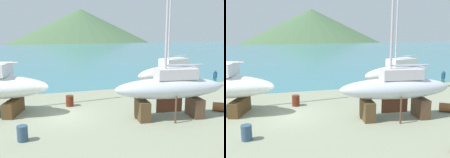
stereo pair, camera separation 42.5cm
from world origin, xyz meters
TOP-DOWN VIEW (x-y plane):
  - ground_plane at (0.00, -2.70)m, footprint 40.85×40.85m
  - sea_water at (0.00, 41.02)m, footprint 163.40×68.31m
  - headland_hill at (22.02, 119.36)m, footprint 120.95×120.95m
  - sailboat_small_center at (10.70, 4.69)m, footprint 8.08×4.41m
  - sailboat_mid_port at (6.81, -2.36)m, footprint 7.71×2.70m
  - worker at (16.09, 5.20)m, footprint 0.50×0.45m
  - barrel_tar_black at (11.01, -2.08)m, footprint 1.06×1.01m
  - barrel_rust_far at (0.68, 2.27)m, footprint 0.70×0.70m
  - barrel_rust_mid at (-2.67, -3.55)m, footprint 0.62×0.62m

SIDE VIEW (x-z plane):
  - ground_plane at x=0.00m, z-range 0.00..0.00m
  - sea_water at x=0.00m, z-range 0.00..0.00m
  - headland_hill at x=22.02m, z-range -14.43..14.43m
  - barrel_tar_black at x=11.01m, z-range 0.00..0.65m
  - barrel_rust_far at x=0.68m, z-range 0.00..0.85m
  - barrel_rust_mid at x=-2.67m, z-range 0.00..0.87m
  - worker at x=16.09m, z-range 0.03..1.69m
  - sailboat_small_center at x=10.70m, z-range -4.26..7.84m
  - sailboat_mid_port at x=6.81m, z-range -4.87..8.99m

